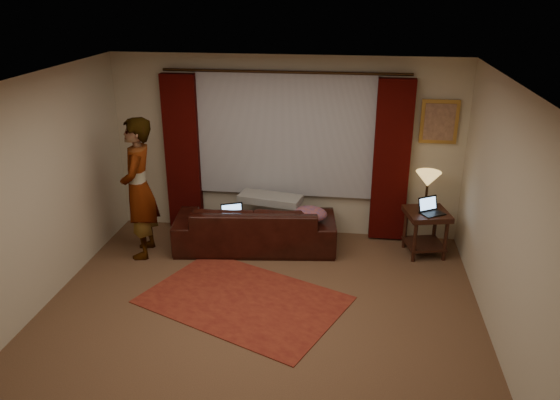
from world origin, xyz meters
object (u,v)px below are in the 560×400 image
object	(u,v)px
sofa	(255,218)
laptop_table	(433,207)
end_table	(425,233)
laptop_sofa	(234,214)
person	(139,189)
tiffany_lamp	(427,191)

from	to	relation	value
sofa	laptop_table	distance (m)	2.41
end_table	laptop_sofa	bearing A→B (deg)	-173.69
sofa	laptop_sofa	distance (m)	0.34
laptop_sofa	person	size ratio (longest dim) A/B	0.17
tiffany_lamp	laptop_table	size ratio (longest dim) A/B	1.68
tiffany_lamp	laptop_table	bearing A→B (deg)	-62.63
laptop_sofa	tiffany_lamp	bearing A→B (deg)	-15.57
person	laptop_sofa	bearing A→B (deg)	91.32
end_table	person	size ratio (longest dim) A/B	0.33
end_table	tiffany_lamp	bearing A→B (deg)	110.13
laptop_sofa	tiffany_lamp	world-z (taller)	tiffany_lamp
end_table	laptop_table	bearing A→B (deg)	-57.01
person	end_table	bearing A→B (deg)	88.33
laptop_sofa	person	distance (m)	1.30
sofa	tiffany_lamp	size ratio (longest dim) A/B	4.15
tiffany_lamp	laptop_table	distance (m)	0.24
sofa	laptop_sofa	world-z (taller)	sofa
laptop_sofa	laptop_table	size ratio (longest dim) A/B	1.04
sofa	end_table	bearing A→B (deg)	176.07
end_table	tiffany_lamp	world-z (taller)	tiffany_lamp
sofa	laptop_table	xyz separation A→B (m)	(2.39, 0.03, 0.29)
end_table	person	xyz separation A→B (m)	(-3.82, -0.52, 0.64)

